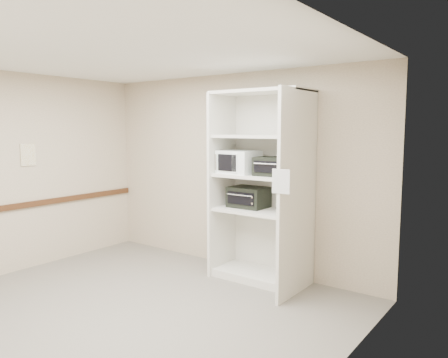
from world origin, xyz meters
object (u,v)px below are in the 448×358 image
Objects in this scene: shelving_unit at (264,194)px; toaster_oven_upper at (272,166)px; toaster_oven_lower at (249,197)px; microwave at (239,162)px.

toaster_oven_upper is at bearing -19.38° from shelving_unit.
toaster_oven_lower is at bearing 160.92° from toaster_oven_upper.
toaster_oven_upper is at bearing 5.24° from microwave.
microwave is (-0.35, -0.05, 0.39)m from shelving_unit.
shelving_unit is at bearing 155.73° from toaster_oven_upper.
toaster_oven_lower is (-0.27, 0.05, -0.08)m from shelving_unit.
toaster_oven_upper is 0.83× the size of toaster_oven_lower.
shelving_unit reaches higher than toaster_oven_upper.
microwave is 1.02× the size of toaster_oven_lower.
toaster_oven_lower is at bearing 54.92° from microwave.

